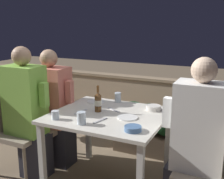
% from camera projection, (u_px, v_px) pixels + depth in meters
% --- Properties ---
extents(parapet_wall, '(9.00, 0.18, 0.77)m').
position_uv_depth(parapet_wall, '(160.00, 103.00, 4.23)').
color(parapet_wall, tan).
rests_on(parapet_wall, ground_plane).
extents(dining_table, '(1.04, 0.93, 0.74)m').
position_uv_depth(dining_table, '(109.00, 123.00, 2.64)').
color(dining_table, silver).
rests_on(dining_table, ground_plane).
extents(planter_hedge, '(0.82, 0.47, 0.61)m').
position_uv_depth(planter_hedge, '(149.00, 125.00, 3.45)').
color(planter_hedge, brown).
rests_on(planter_hedge, ground_plane).
extents(chair_left_near, '(0.47, 0.46, 0.90)m').
position_uv_depth(chair_left_near, '(14.00, 123.00, 2.97)').
color(chair_left_near, gray).
rests_on(chair_left_near, ground_plane).
extents(person_green_blouse, '(0.48, 0.26, 1.35)m').
position_uv_depth(person_green_blouse, '(28.00, 113.00, 2.85)').
color(person_green_blouse, '#282833').
rests_on(person_green_blouse, ground_plane).
extents(chair_left_far, '(0.47, 0.46, 0.90)m').
position_uv_depth(chair_left_far, '(40.00, 115.00, 3.21)').
color(chair_left_far, gray).
rests_on(chair_left_far, ground_plane).
extents(person_coral_top, '(0.49, 0.26, 1.30)m').
position_uv_depth(person_coral_top, '(54.00, 108.00, 3.10)').
color(person_coral_top, '#282833').
rests_on(person_coral_top, ground_plane).
extents(chair_right_near, '(0.47, 0.46, 0.90)m').
position_uv_depth(chair_right_near, '(221.00, 163.00, 2.13)').
color(chair_right_near, gray).
rests_on(chair_right_near, ground_plane).
extents(person_white_polo, '(0.48, 0.26, 1.34)m').
position_uv_depth(person_white_polo, '(194.00, 142.00, 2.18)').
color(person_white_polo, '#282833').
rests_on(person_white_polo, ground_plane).
extents(chair_right_far, '(0.47, 0.46, 0.90)m').
position_uv_depth(chair_right_far, '(222.00, 146.00, 2.42)').
color(chair_right_far, gray).
rests_on(chair_right_far, ground_plane).
extents(beer_bottle, '(0.07, 0.07, 0.25)m').
position_uv_depth(beer_bottle, '(98.00, 102.00, 2.67)').
color(beer_bottle, brown).
rests_on(beer_bottle, dining_table).
extents(plate_0, '(0.18, 0.18, 0.01)m').
position_uv_depth(plate_0, '(127.00, 118.00, 2.51)').
color(plate_0, white).
rests_on(plate_0, dining_table).
extents(plate_1, '(0.19, 0.19, 0.01)m').
position_uv_depth(plate_1, '(96.00, 102.00, 3.01)').
color(plate_1, white).
rests_on(plate_1, dining_table).
extents(bowl_0, '(0.14, 0.14, 0.05)m').
position_uv_depth(bowl_0, '(154.00, 107.00, 2.73)').
color(bowl_0, silver).
rests_on(bowl_0, dining_table).
extents(bowl_1, '(0.14, 0.14, 0.04)m').
position_uv_depth(bowl_1, '(133.00, 128.00, 2.21)').
color(bowl_1, '#4C709E').
rests_on(bowl_1, dining_table).
extents(glass_cup_0, '(0.07, 0.07, 0.10)m').
position_uv_depth(glass_cup_0, '(118.00, 97.00, 3.00)').
color(glass_cup_0, silver).
rests_on(glass_cup_0, dining_table).
extents(glass_cup_1, '(0.08, 0.08, 0.11)m').
position_uv_depth(glass_cup_1, '(81.00, 118.00, 2.35)').
color(glass_cup_1, silver).
rests_on(glass_cup_1, dining_table).
extents(glass_cup_2, '(0.07, 0.07, 0.08)m').
position_uv_depth(glass_cup_2, '(55.00, 115.00, 2.47)').
color(glass_cup_2, silver).
rests_on(glass_cup_2, dining_table).
extents(fork_0, '(0.06, 0.17, 0.01)m').
position_uv_depth(fork_0, '(100.00, 120.00, 2.44)').
color(fork_0, silver).
rests_on(fork_0, dining_table).
extents(fork_1, '(0.05, 0.17, 0.01)m').
position_uv_depth(fork_1, '(81.00, 112.00, 2.67)').
color(fork_1, silver).
rests_on(fork_1, dining_table).
extents(fork_2, '(0.16, 0.10, 0.01)m').
position_uv_depth(fork_2, '(114.00, 110.00, 2.73)').
color(fork_2, silver).
rests_on(fork_2, dining_table).
extents(potted_plant, '(0.42, 0.42, 0.78)m').
position_uv_depth(potted_plant, '(39.00, 102.00, 3.95)').
color(potted_plant, brown).
rests_on(potted_plant, ground_plane).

